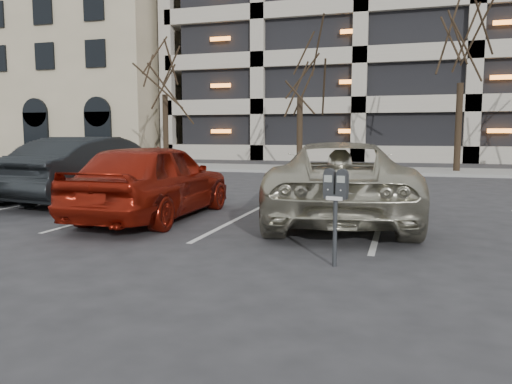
{
  "coord_description": "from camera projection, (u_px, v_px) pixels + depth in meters",
  "views": [
    {
      "loc": [
        1.81,
        -7.37,
        1.72
      ],
      "look_at": [
        -0.08,
        -1.03,
        0.95
      ],
      "focal_mm": 35.0,
      "sensor_mm": 36.0,
      "label": 1
    }
  ],
  "objects": [
    {
      "name": "car_dark",
      "position": [
        98.0,
        169.0,
        12.72
      ],
      "size": [
        2.4,
        5.18,
        1.65
      ],
      "primitive_type": "imported",
      "rotation": [
        0.0,
        0.0,
        3.01
      ],
      "color": "black",
      "rests_on": "ground"
    },
    {
      "name": "tree_c",
      "position": [
        463.0,
        26.0,
        21.09
      ],
      "size": [
        3.8,
        3.8,
        8.65
      ],
      "color": "black",
      "rests_on": "ground"
    },
    {
      "name": "ground",
      "position": [
        280.0,
        245.0,
        7.72
      ],
      "size": [
        140.0,
        140.0,
        0.0
      ],
      "primitive_type": "plane",
      "color": "#28282B",
      "rests_on": "ground"
    },
    {
      "name": "tree_a",
      "position": [
        164.0,
        49.0,
        25.1
      ],
      "size": [
        3.63,
        3.63,
        8.25
      ],
      "color": "black",
      "rests_on": "ground"
    },
    {
      "name": "car_red",
      "position": [
        154.0,
        180.0,
        10.11
      ],
      "size": [
        1.9,
        4.62,
        1.57
      ],
      "primitive_type": "imported",
      "rotation": [
        0.0,
        0.0,
        3.15
      ],
      "color": "maroon",
      "rests_on": "ground"
    },
    {
      "name": "office_building",
      "position": [
        50.0,
        67.0,
        43.29
      ],
      "size": [
        26.0,
        16.2,
        15.0
      ],
      "color": "tan",
      "rests_on": "ground"
    },
    {
      "name": "sidewalk",
      "position": [
        363.0,
        170.0,
        22.95
      ],
      "size": [
        80.0,
        4.0,
        0.12
      ],
      "primitive_type": "cube",
      "color": "gray",
      "rests_on": "ground"
    },
    {
      "name": "stall_lines",
      "position": [
        241.0,
        217.0,
        10.31
      ],
      "size": [
        16.9,
        5.2,
        0.0
      ],
      "color": "silver",
      "rests_on": "ground"
    },
    {
      "name": "tree_b",
      "position": [
        300.0,
        51.0,
        23.16
      ],
      "size": [
        3.37,
        3.37,
        7.66
      ],
      "color": "black",
      "rests_on": "ground"
    },
    {
      "name": "parking_meter",
      "position": [
        336.0,
        193.0,
        6.4
      ],
      "size": [
        0.34,
        0.18,
        1.25
      ],
      "rotation": [
        0.0,
        0.0,
        -0.2
      ],
      "color": "black",
      "rests_on": "ground"
    },
    {
      "name": "suv_silver",
      "position": [
        339.0,
        181.0,
        9.95
      ],
      "size": [
        3.39,
        5.94,
        1.57
      ],
      "rotation": [
        0.0,
        0.0,
        3.29
      ],
      "color": "#B7B39C",
      "rests_on": "ground"
    }
  ]
}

